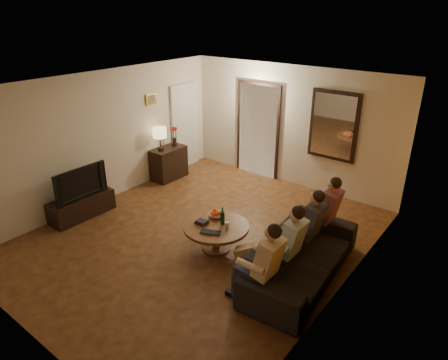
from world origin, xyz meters
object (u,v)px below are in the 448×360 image
Objects in this scene: tv_stand at (82,206)px; coffee_table at (216,237)px; table_lamp at (160,139)px; person_c at (307,231)px; bowl at (216,215)px; sofa at (302,256)px; dog at (250,253)px; dresser at (169,163)px; person_b at (287,248)px; person_d at (324,216)px; tv at (78,182)px; wine_bottle at (222,216)px; person_a at (264,269)px; laptop at (210,234)px.

tv_stand is 1.15× the size of coffee_table.
table_lamp reaches higher than tv_stand.
person_c is at bearing -12.40° from table_lamp.
bowl is (2.55, -1.20, -0.52)m from table_lamp.
table_lamp is at bearing 90.00° from tv_stand.
sofa is at bearing -71.57° from person_c.
dog is at bearing -134.50° from person_c.
dresser is 3.18× the size of bowl.
dog is (-0.60, -0.01, -0.32)m from person_b.
person_c is at bearing -90.00° from person_d.
person_d is (4.07, 1.81, -0.11)m from tv.
wine_bottle is (-1.29, -0.42, 0.01)m from person_c.
person_c is (4.07, 1.21, -0.11)m from tv.
dog is 1.81× the size of wine_bottle.
dresser is 2.92m from bowl.
tv is 2.89m from wine_bottle.
person_b is (4.07, -1.50, -0.40)m from table_lamp.
tv is 4.12m from person_b.
dresser is 0.69× the size of person_a.
table_lamp is 0.51× the size of coffee_table.
dog reaches higher than coffee_table.
person_c is (4.07, -1.12, 0.23)m from dresser.
table_lamp is 1.64× the size of laptop.
bowl is at bearing -70.35° from tv.
tv_stand is 1.16× the size of tv.
person_b is at bearing -7.92° from wine_bottle.
wine_bottle is (-0.69, 0.19, 0.32)m from dog.
person_a and person_b have the same top height.
wine_bottle is at bearing -161.99° from person_c.
dresser is 2.66× the size of wine_bottle.
bowl is at bearing 129.29° from coffee_table.
tv is 3.21× the size of laptop.
person_d is at bearing 1.64° from sofa.
person_c reaches higher than dresser.
tv_stand is at bearing -165.80° from coffee_table.
wine_bottle reaches higher than bowl.
wine_bottle reaches higher than dresser.
bowl reaches higher than coffee_table.
coffee_table is 4.11× the size of bowl.
person_a is 1.00× the size of person_d.
dresser is 0.67m from table_lamp.
coffee_table is at bearing -75.80° from tv.
person_d is at bearing 23.07° from laptop.
dog is 0.53× the size of coffee_table.
wine_bottle is at bearing -141.71° from person_d.
coffee_table is 0.40m from wine_bottle.
dresser is 0.68× the size of tv_stand.
person_a is 1.00× the size of person_c.
person_a is 2.14× the size of dog.
dresser reaches higher than laptop.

